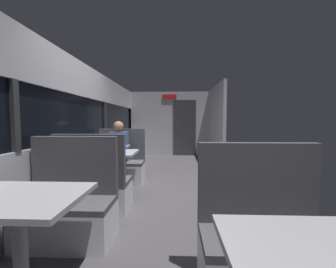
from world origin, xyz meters
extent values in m
cube|color=#423F44|center=(0.00, 0.00, -0.01)|extent=(3.30, 9.20, 0.02)
cube|color=#B2B2B7|center=(-1.45, 0.00, 0.47)|extent=(0.08, 8.40, 0.95)
cube|color=#B2B2B7|center=(-1.45, 0.00, 2.00)|extent=(0.08, 8.40, 0.60)
cube|color=black|center=(-1.46, 0.00, 1.32)|extent=(0.03, 8.40, 0.75)
cube|color=#2D2D30|center=(-1.43, -1.40, 1.32)|extent=(0.06, 0.08, 0.75)
cube|color=#2D2D30|center=(-1.43, 1.40, 1.32)|extent=(0.06, 0.08, 0.75)
cube|color=#2D2D30|center=(-1.43, 4.20, 1.32)|extent=(0.06, 0.08, 0.75)
cube|color=#B2B2B7|center=(0.00, 4.20, 1.15)|extent=(2.90, 0.08, 2.30)
cube|color=#333338|center=(0.55, 4.15, 1.00)|extent=(0.80, 0.04, 2.00)
cube|color=red|center=(0.00, 4.14, 2.12)|extent=(0.50, 0.03, 0.16)
cube|color=#B2B2B7|center=(1.45, 3.00, 1.15)|extent=(0.08, 2.40, 2.30)
cylinder|color=#9E9EA3|center=(-0.89, -2.09, 0.35)|extent=(0.10, 0.10, 0.70)
cube|color=#99999E|center=(-0.89, -2.09, 0.72)|extent=(0.90, 0.70, 0.04)
cube|color=silver|center=(-0.89, -1.43, 0.20)|extent=(0.95, 0.50, 0.39)
cube|color=#47474C|center=(-0.89, -1.43, 0.42)|extent=(0.95, 0.50, 0.06)
cube|color=#47474C|center=(-0.89, -1.22, 0.78)|extent=(0.95, 0.08, 0.65)
cylinder|color=#9E9EA3|center=(-0.89, 0.02, 0.35)|extent=(0.10, 0.10, 0.70)
cube|color=#99999E|center=(-0.89, 0.02, 0.72)|extent=(0.90, 0.70, 0.04)
cube|color=silver|center=(-0.89, -0.64, 0.20)|extent=(0.95, 0.50, 0.39)
cube|color=#47474C|center=(-0.89, -0.64, 0.42)|extent=(0.95, 0.50, 0.06)
cube|color=#47474C|center=(-0.89, -0.85, 0.78)|extent=(0.95, 0.08, 0.65)
cube|color=silver|center=(-0.89, 0.68, 0.20)|extent=(0.95, 0.50, 0.39)
cube|color=#47474C|center=(-0.89, 0.68, 0.42)|extent=(0.95, 0.50, 0.06)
cube|color=#47474C|center=(-0.89, 0.89, 0.78)|extent=(0.95, 0.08, 0.65)
cube|color=#47474C|center=(0.89, -2.03, 0.42)|extent=(0.95, 0.50, 0.06)
cube|color=#47474C|center=(0.89, -1.82, 0.78)|extent=(0.95, 0.08, 0.65)
cube|color=#26262D|center=(-0.89, 0.68, 0.23)|extent=(0.30, 0.36, 0.45)
cube|color=#3F598C|center=(-0.89, 0.63, 0.75)|extent=(0.34, 0.22, 0.60)
sphere|color=#8C664C|center=(-0.89, 0.61, 1.16)|extent=(0.20, 0.20, 0.20)
cylinder|color=#3F598C|center=(-1.09, 0.45, 0.77)|extent=(0.07, 0.28, 0.07)
cylinder|color=#3F598C|center=(-0.69, 0.45, 0.77)|extent=(0.07, 0.28, 0.07)
camera|label=1|loc=(0.24, -3.54, 1.28)|focal=22.73mm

